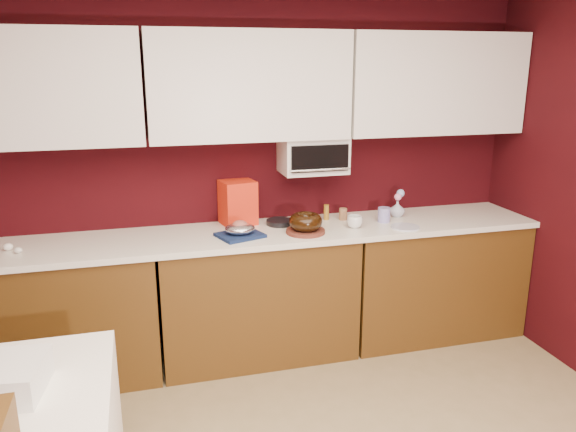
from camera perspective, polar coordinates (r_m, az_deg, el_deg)
The scene contains 28 objects.
wall_back at distance 3.99m, azimuth -4.31°, elevation 4.50°, with size 4.00×0.02×2.50m, color black.
base_cabinet_left at distance 3.92m, azimuth -22.93°, elevation -9.55°, with size 1.31×0.58×0.86m, color #523310.
base_cabinet_center at distance 3.94m, azimuth -3.20°, elevation -8.13°, with size 1.31×0.58×0.86m, color #523310.
base_cabinet_right at distance 4.39m, azimuth 14.19°, elevation -6.08°, with size 1.31×0.58×0.86m, color #523310.
countertop at distance 3.78m, azimuth -3.30°, elevation -1.87°, with size 4.00×0.62×0.04m, color white.
upper_cabinet_left at distance 3.73m, azimuth -24.95°, elevation 11.69°, with size 1.31×0.33×0.70m, color white.
upper_cabinet_center at distance 3.76m, azimuth -4.01°, elevation 13.06°, with size 1.31×0.33×0.70m, color white.
upper_cabinet_right at distance 4.23m, azimuth 14.50°, elevation 12.88°, with size 1.31×0.33×0.70m, color white.
toaster_oven at distance 3.94m, azimuth 2.54°, elevation 6.23°, with size 0.45×0.30×0.25m, color white.
toaster_oven_door at distance 3.79m, azimuth 3.27°, elevation 5.86°, with size 0.40×0.02×0.18m, color black.
toaster_oven_handle at distance 3.79m, azimuth 3.33°, elevation 4.70°, with size 0.02×0.02×0.42m, color silver.
cake_base at distance 3.73m, azimuth 1.79°, elevation -1.57°, with size 0.26×0.26×0.02m, color maroon.
bundt_cake at distance 3.71m, azimuth 1.80°, elevation -0.56°, with size 0.22×0.22×0.09m, color black.
navy_towel at distance 3.67m, azimuth -4.90°, elevation -1.95°, with size 0.27×0.23×0.02m, color #132147.
foil_ham_nest at distance 3.65m, azimuth -4.91°, elevation -1.29°, with size 0.20×0.17×0.07m, color white.
roasted_ham at distance 3.65m, azimuth -4.92°, elevation -0.91°, with size 0.10×0.08×0.06m, color #A7594C.
pandoro_box at distance 3.93m, azimuth -5.12°, elevation 1.38°, with size 0.23×0.20×0.31m, color red.
dark_pan at distance 3.93m, azimuth -0.83°, elevation -0.63°, with size 0.19×0.19×0.03m, color black.
coffee_mug at distance 3.87m, azimuth 6.80°, elevation -0.46°, with size 0.09×0.09×0.10m, color silver.
blue_jar at distance 4.04m, azimuth 9.73°, elevation 0.13°, with size 0.09×0.09×0.10m, color #241C9D.
flower_vase at distance 4.20m, azimuth 11.04°, elevation 0.81°, with size 0.09×0.09×0.13m, color #AEB3C5.
flower_pink at distance 4.18m, azimuth 11.10°, elevation 1.91°, with size 0.05×0.05×0.05m, color pink.
flower_blue at distance 4.20m, azimuth 11.37°, elevation 2.29°, with size 0.06×0.06×0.06m, color #95B6EF.
china_plate at distance 3.93m, azimuth 11.82°, elevation -1.11°, with size 0.20×0.20×0.01m, color silver.
amber_bottle at distance 4.05m, azimuth 3.92°, elevation 0.38°, with size 0.04×0.04×0.11m, color #94661A.
paper_cup at distance 4.06m, azimuth 5.61°, elevation 0.20°, with size 0.06×0.06×0.09m, color #916542.
egg_left at distance 3.78m, azimuth -26.55°, elevation -2.83°, with size 0.06×0.05×0.05m, color white.
egg_right at distance 3.71m, azimuth -25.73°, elevation -3.15°, with size 0.05×0.04×0.04m, color silver.
Camera 1 is at (-0.73, -1.60, 2.00)m, focal length 35.00 mm.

